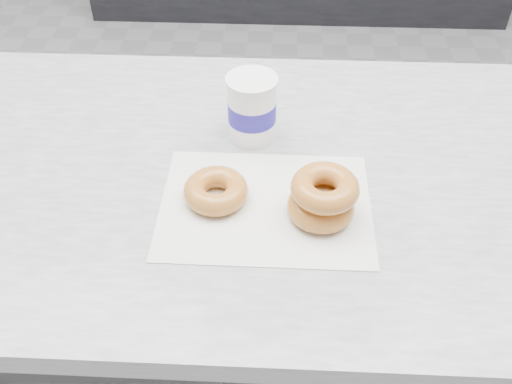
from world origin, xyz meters
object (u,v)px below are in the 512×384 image
donut_single (216,191)px  donut_stack (323,197)px  counter (313,321)px  coffee_cup (252,108)px

donut_single → donut_stack: size_ratio=0.80×
counter → coffee_cup: bearing=145.9°
donut_stack → coffee_cup: coffee_cup is taller
counter → donut_single: bearing=-157.3°
counter → donut_stack: size_ratio=23.15×
donut_single → coffee_cup: size_ratio=0.86×
counter → donut_stack: (-0.02, -0.11, 0.49)m
counter → coffee_cup: coffee_cup is taller
counter → donut_single: (-0.19, -0.08, 0.47)m
donut_stack → coffee_cup: 0.24m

